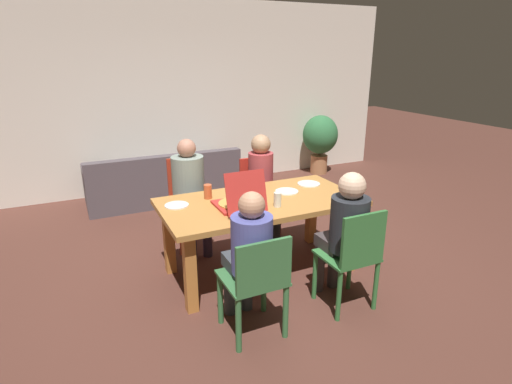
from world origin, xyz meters
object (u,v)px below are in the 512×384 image
object	(u,v)px
drinking_glass_1	(208,192)
person_0	(249,249)
person_3	(263,177)
couch	(164,183)
chair_3	(258,192)
person_2	(345,227)
plate_2	(247,190)
plate_0	(177,205)
chair_1	(187,201)
person_1	(190,186)
drinking_glass_0	(278,200)
dining_table	(260,210)
plate_1	(309,184)
pizza_box_0	(238,202)
chair_0	(256,282)
chair_2	(353,255)
potted_plant	(320,138)
plate_3	(287,191)

from	to	relation	value
drinking_glass_1	person_0	bearing A→B (deg)	-91.41
person_3	couch	size ratio (longest dim) A/B	0.56
couch	chair_3	bearing A→B (deg)	-63.06
person_0	person_2	world-z (taller)	person_2
plate_2	drinking_glass_1	distance (m)	0.44
plate_0	plate_2	xyz separation A→B (m)	(0.76, 0.12, 0.00)
person_0	person_3	world-z (taller)	person_3
chair_1	person_1	size ratio (longest dim) A/B	0.80
drinking_glass_0	couch	size ratio (longest dim) A/B	0.06
plate_2	drinking_glass_0	distance (m)	0.54
dining_table	person_3	size ratio (longest dim) A/B	1.56
plate_1	plate_2	bearing A→B (deg)	173.02
person_1	pizza_box_0	world-z (taller)	person_1
plate_2	drinking_glass_1	xyz separation A→B (m)	(-0.43, -0.05, 0.06)
chair_0	drinking_glass_0	xyz separation A→B (m)	(0.53, 0.67, 0.36)
chair_2	drinking_glass_0	world-z (taller)	chair_2
chair_2	person_3	world-z (taller)	person_3
pizza_box_0	plate_1	world-z (taller)	pizza_box_0
chair_3	couch	distance (m)	1.78
chair_1	couch	bearing A→B (deg)	87.11
drinking_glass_0	potted_plant	world-z (taller)	potted_plant
person_1	couch	distance (m)	1.78
chair_3	plate_2	xyz separation A→B (m)	(-0.43, -0.63, 0.27)
chair_0	drinking_glass_1	bearing A→B (deg)	88.76
chair_3	potted_plant	distance (m)	2.79
chair_3	couch	world-z (taller)	chair_3
drinking_glass_1	plate_2	bearing A→B (deg)	6.22
dining_table	plate_2	distance (m)	0.32
plate_2	couch	xyz separation A→B (m)	(-0.37, 2.21, -0.50)
pizza_box_0	plate_3	distance (m)	0.65
dining_table	pizza_box_0	xyz separation A→B (m)	(-0.27, -0.10, 0.16)
plate_0	pizza_box_0	bearing A→B (deg)	-29.69
person_0	person_1	xyz separation A→B (m)	(0.00, 1.56, 0.04)
chair_2	plate_2	world-z (taller)	chair_2
person_0	person_2	size ratio (longest dim) A/B	0.97
chair_2	chair_3	distance (m)	1.85
plate_0	drinking_glass_0	xyz separation A→B (m)	(0.84, -0.41, 0.06)
chair_3	couch	size ratio (longest dim) A/B	0.41
chair_3	plate_1	bearing A→B (deg)	-69.55
chair_0	plate_3	xyz separation A→B (m)	(0.81, 1.00, 0.30)
person_0	plate_2	size ratio (longest dim) A/B	5.39
chair_2	person_2	size ratio (longest dim) A/B	0.76
plate_0	plate_2	distance (m)	0.77
chair_1	person_3	size ratio (longest dim) A/B	0.82
chair_2	plate_2	size ratio (longest dim) A/B	4.25
chair_0	drinking_glass_1	distance (m)	1.21
dining_table	chair_0	distance (m)	1.03
pizza_box_0	dining_table	bearing A→B (deg)	20.19
pizza_box_0	potted_plant	size ratio (longest dim) A/B	0.45
person_0	chair_0	bearing A→B (deg)	-90.00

